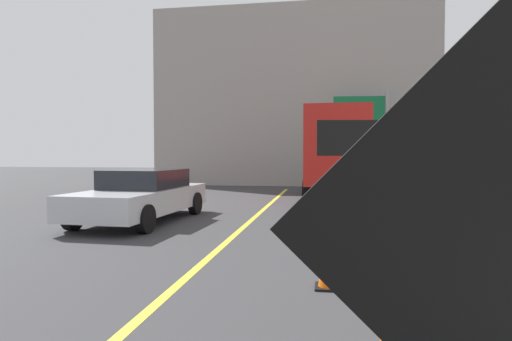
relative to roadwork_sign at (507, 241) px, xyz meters
name	(u,v)px	position (x,y,z in m)	size (l,w,h in m)	color
lane_center_stripe	(133,325)	(-2.59, 2.55, -1.47)	(0.14, 36.00, 0.01)	yellow
roadwork_sign	(507,241)	(0.00, 0.00, 0.00)	(1.61, 0.33, 2.33)	#593819
arrow_board_trailer	(346,203)	(-0.05, 10.06, -0.99)	(1.59, 1.94, 2.70)	orange
box_truck	(336,153)	(-0.19, 15.92, 0.40)	(2.49, 6.86, 3.49)	black
pickup_car	(142,195)	(-5.45, 9.21, -0.77)	(2.28, 4.95, 1.38)	silver
highway_guide_sign	(371,123)	(1.71, 21.12, 1.95)	(2.79, 0.29, 5.00)	gray
far_building_block	(297,104)	(-2.54, 27.48, 3.73)	(16.34, 9.54, 10.40)	gray
traffic_cone_mid_lane	(329,260)	(-0.56, 4.13, -1.10)	(0.36, 0.36, 0.76)	black
traffic_cone_far_lane	(339,224)	(-0.33, 7.25, -1.11)	(0.36, 0.36, 0.73)	black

